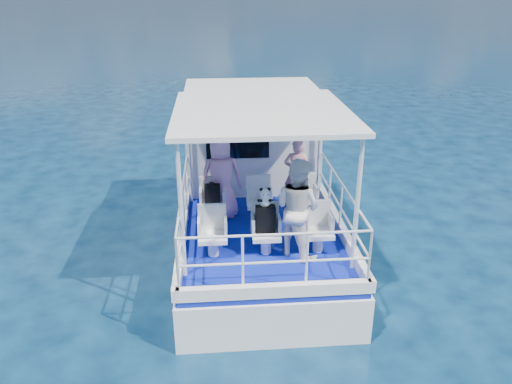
% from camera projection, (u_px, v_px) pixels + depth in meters
% --- Properties ---
extents(ground, '(2000.00, 2000.00, 0.00)m').
position_uv_depth(ground, '(260.00, 264.00, 9.93)').
color(ground, '#061B32').
rests_on(ground, ground).
extents(hull, '(3.00, 7.00, 1.60)m').
position_uv_depth(hull, '(256.00, 240.00, 10.85)').
color(hull, white).
rests_on(hull, ground).
extents(deck, '(2.90, 6.90, 0.10)m').
position_uv_depth(deck, '(256.00, 205.00, 10.52)').
color(deck, '#0A168C').
rests_on(deck, hull).
extents(cabin, '(2.85, 2.00, 2.20)m').
position_uv_depth(cabin, '(251.00, 135.00, 11.26)').
color(cabin, white).
rests_on(cabin, deck).
extents(canopy, '(3.00, 3.20, 0.08)m').
position_uv_depth(canopy, '(262.00, 112.00, 8.52)').
color(canopy, white).
rests_on(canopy, cabin).
extents(canopy_posts, '(2.77, 2.97, 2.20)m').
position_uv_depth(canopy_posts, '(262.00, 175.00, 8.92)').
color(canopy_posts, white).
rests_on(canopy_posts, deck).
extents(railings, '(2.84, 3.59, 1.00)m').
position_uv_depth(railings, '(263.00, 213.00, 8.86)').
color(railings, white).
rests_on(railings, deck).
extents(seat_port_fwd, '(0.48, 0.46, 0.38)m').
position_uv_depth(seat_port_fwd, '(213.00, 212.00, 9.62)').
color(seat_port_fwd, white).
rests_on(seat_port_fwd, deck).
extents(seat_center_fwd, '(0.48, 0.46, 0.38)m').
position_uv_depth(seat_center_fwd, '(259.00, 210.00, 9.69)').
color(seat_center_fwd, white).
rests_on(seat_center_fwd, deck).
extents(seat_stbd_fwd, '(0.48, 0.46, 0.38)m').
position_uv_depth(seat_stbd_fwd, '(305.00, 209.00, 9.76)').
color(seat_stbd_fwd, white).
rests_on(seat_stbd_fwd, deck).
extents(seat_port_aft, '(0.48, 0.46, 0.38)m').
position_uv_depth(seat_port_aft, '(213.00, 245.00, 8.42)').
color(seat_port_aft, white).
rests_on(seat_port_aft, deck).
extents(seat_center_aft, '(0.48, 0.46, 0.38)m').
position_uv_depth(seat_center_aft, '(266.00, 243.00, 8.49)').
color(seat_center_aft, white).
rests_on(seat_center_aft, deck).
extents(seat_stbd_aft, '(0.48, 0.46, 0.38)m').
position_uv_depth(seat_stbd_aft, '(318.00, 241.00, 8.56)').
color(seat_stbd_aft, white).
rests_on(seat_stbd_aft, deck).
extents(passenger_port_fwd, '(0.66, 0.51, 1.67)m').
position_uv_depth(passenger_port_fwd, '(221.00, 177.00, 9.57)').
color(passenger_port_fwd, '#E896C0').
rests_on(passenger_port_fwd, deck).
extents(passenger_stbd_fwd, '(0.60, 0.48, 1.45)m').
position_uv_depth(passenger_stbd_fwd, '(297.00, 174.00, 10.05)').
color(passenger_stbd_fwd, pink).
rests_on(passenger_stbd_fwd, deck).
extents(passenger_stbd_aft, '(1.04, 1.05, 1.71)m').
position_uv_depth(passenger_stbd_aft, '(297.00, 208.00, 8.21)').
color(passenger_stbd_aft, white).
rests_on(passenger_stbd_aft, deck).
extents(backpack_port, '(0.29, 0.17, 0.39)m').
position_uv_depth(backpack_port, '(212.00, 194.00, 9.45)').
color(backpack_port, black).
rests_on(backpack_port, seat_port_fwd).
extents(backpack_center, '(0.32, 0.18, 0.49)m').
position_uv_depth(backpack_center, '(265.00, 220.00, 8.33)').
color(backpack_center, black).
rests_on(backpack_center, seat_center_aft).
extents(compact_camera, '(0.10, 0.06, 0.06)m').
position_uv_depth(compact_camera, '(212.00, 184.00, 9.35)').
color(compact_camera, black).
rests_on(compact_camera, backpack_port).
extents(panda, '(0.21, 0.18, 0.33)m').
position_uv_depth(panda, '(265.00, 197.00, 8.18)').
color(panda, white).
rests_on(panda, backpack_center).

